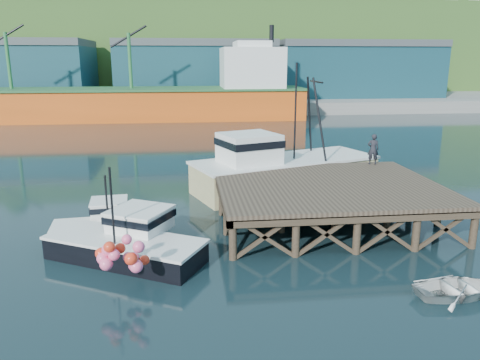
{
  "coord_description": "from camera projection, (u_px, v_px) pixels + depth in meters",
  "views": [
    {
      "loc": [
        -2.12,
        -23.99,
        8.65
      ],
      "look_at": [
        0.9,
        2.0,
        1.94
      ],
      "focal_mm": 35.0,
      "sensor_mm": 36.0,
      "label": 1
    }
  ],
  "objects": [
    {
      "name": "trawler",
      "position": [
        282.0,
        165.0,
        31.77
      ],
      "size": [
        13.48,
        8.59,
        8.5
      ],
      "rotation": [
        0.0,
        0.0,
        0.35
      ],
      "color": "#CABF82",
      "rests_on": "ground"
    },
    {
      "name": "hillside",
      "position": [
        192.0,
        51.0,
        118.95
      ],
      "size": [
        220.0,
        50.0,
        22.0
      ],
      "primitive_type": "cube",
      "color": "#2D511E",
      "rests_on": "ground"
    },
    {
      "name": "wharf",
      "position": [
        329.0,
        187.0,
        25.42
      ],
      "size": [
        12.0,
        10.0,
        2.62
      ],
      "color": "brown",
      "rests_on": "ground"
    },
    {
      "name": "ground",
      "position": [
        228.0,
        224.0,
        25.47
      ],
      "size": [
        300.0,
        300.0,
        0.0
      ],
      "primitive_type": "plane",
      "color": "black",
      "rests_on": "ground"
    },
    {
      "name": "cargo_ship",
      "position": [
        142.0,
        97.0,
        69.88
      ],
      "size": [
        55.5,
        10.0,
        13.75
      ],
      "color": "#EE5B16",
      "rests_on": "ground"
    },
    {
      "name": "far_quay",
      "position": [
        196.0,
        100.0,
        92.57
      ],
      "size": [
        160.0,
        40.0,
        2.0
      ],
      "primitive_type": "cube",
      "color": "gray",
      "rests_on": "ground"
    },
    {
      "name": "boat_navy",
      "position": [
        110.0,
        224.0,
        23.43
      ],
      "size": [
        5.62,
        3.22,
        3.4
      ],
      "rotation": [
        0.0,
        0.0,
        0.1
      ],
      "color": "black",
      "rests_on": "ground"
    },
    {
      "name": "boat_black",
      "position": [
        129.0,
        241.0,
        20.92
      ],
      "size": [
        7.51,
        6.41,
        4.41
      ],
      "rotation": [
        0.0,
        0.0,
        -0.5
      ],
      "color": "black",
      "rests_on": "ground"
    },
    {
      "name": "dinghy",
      "position": [
        457.0,
        288.0,
        17.59
      ],
      "size": [
        3.48,
        2.64,
        0.68
      ],
      "primitive_type": "imported",
      "rotation": [
        0.0,
        0.0,
        1.66
      ],
      "color": "silver",
      "rests_on": "ground"
    },
    {
      "name": "warehouse_right",
      "position": [
        352.0,
        72.0,
        89.75
      ],
      "size": [
        30.0,
        16.0,
        9.0
      ],
      "primitive_type": "cube",
      "color": "#184051",
      "rests_on": "far_quay"
    },
    {
      "name": "dockworker",
      "position": [
        373.0,
        149.0,
        30.02
      ],
      "size": [
        0.82,
        0.66,
        1.97
      ],
      "primitive_type": "imported",
      "rotation": [
        0.0,
        0.0,
        2.86
      ],
      "color": "black",
      "rests_on": "wharf"
    },
    {
      "name": "warehouse_mid",
      "position": [
        196.0,
        72.0,
        86.39
      ],
      "size": [
        28.0,
        16.0,
        9.0
      ],
      "primitive_type": "cube",
      "color": "#184051",
      "rests_on": "far_quay"
    }
  ]
}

